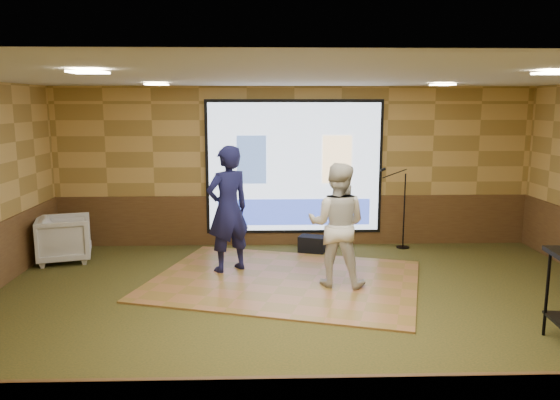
{
  "coord_description": "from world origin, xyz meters",
  "views": [
    {
      "loc": [
        -0.58,
        -6.73,
        2.68
      ],
      "look_at": [
        -0.34,
        1.06,
        1.3
      ],
      "focal_mm": 35.0,
      "sensor_mm": 36.0,
      "label": 1
    }
  ],
  "objects_px": {
    "banquet_chair": "(64,239)",
    "duffel_bag": "(312,244)",
    "dance_floor": "(285,280)",
    "player_right": "(337,225)",
    "projector_screen": "(294,169)",
    "mic_stand": "(401,222)",
    "player_left": "(228,209)"
  },
  "relations": [
    {
      "from": "banquet_chair",
      "to": "duffel_bag",
      "type": "relative_size",
      "value": 1.84
    },
    {
      "from": "dance_floor",
      "to": "player_right",
      "type": "bearing_deg",
      "value": -18.63
    },
    {
      "from": "projector_screen",
      "to": "duffel_bag",
      "type": "distance_m",
      "value": 1.45
    },
    {
      "from": "dance_floor",
      "to": "player_right",
      "type": "height_order",
      "value": "player_right"
    },
    {
      "from": "dance_floor",
      "to": "duffel_bag",
      "type": "height_order",
      "value": "duffel_bag"
    },
    {
      "from": "projector_screen",
      "to": "dance_floor",
      "type": "distance_m",
      "value": 2.62
    },
    {
      "from": "projector_screen",
      "to": "mic_stand",
      "type": "xyz_separation_m",
      "value": [
        1.99,
        -0.27,
        -0.98
      ]
    },
    {
      "from": "player_right",
      "to": "mic_stand",
      "type": "xyz_separation_m",
      "value": [
        1.5,
        2.15,
        -0.44
      ]
    },
    {
      "from": "projector_screen",
      "to": "mic_stand",
      "type": "relative_size",
      "value": 2.18
    },
    {
      "from": "mic_stand",
      "to": "banquet_chair",
      "type": "relative_size",
      "value": 1.76
    },
    {
      "from": "player_right",
      "to": "banquet_chair",
      "type": "height_order",
      "value": "player_right"
    },
    {
      "from": "mic_stand",
      "to": "duffel_bag",
      "type": "relative_size",
      "value": 3.23
    },
    {
      "from": "player_left",
      "to": "banquet_chair",
      "type": "distance_m",
      "value": 3.01
    },
    {
      "from": "banquet_chair",
      "to": "dance_floor",
      "type": "bearing_deg",
      "value": -124.21
    },
    {
      "from": "dance_floor",
      "to": "player_right",
      "type": "xyz_separation_m",
      "value": [
        0.76,
        -0.25,
        0.92
      ]
    },
    {
      "from": "dance_floor",
      "to": "duffel_bag",
      "type": "distance_m",
      "value": 1.76
    },
    {
      "from": "dance_floor",
      "to": "player_left",
      "type": "bearing_deg",
      "value": 150.62
    },
    {
      "from": "banquet_chair",
      "to": "projector_screen",
      "type": "bearing_deg",
      "value": -92.88
    },
    {
      "from": "dance_floor",
      "to": "mic_stand",
      "type": "relative_size",
      "value": 2.59
    },
    {
      "from": "duffel_bag",
      "to": "mic_stand",
      "type": "bearing_deg",
      "value": 7.94
    },
    {
      "from": "mic_stand",
      "to": "projector_screen",
      "type": "bearing_deg",
      "value": 168.15
    },
    {
      "from": "dance_floor",
      "to": "banquet_chair",
      "type": "relative_size",
      "value": 4.56
    },
    {
      "from": "dance_floor",
      "to": "mic_stand",
      "type": "distance_m",
      "value": 2.98
    },
    {
      "from": "dance_floor",
      "to": "player_right",
      "type": "relative_size",
      "value": 2.18
    },
    {
      "from": "dance_floor",
      "to": "player_left",
      "type": "height_order",
      "value": "player_left"
    },
    {
      "from": "duffel_bag",
      "to": "player_left",
      "type": "bearing_deg",
      "value": -141.31
    },
    {
      "from": "mic_stand",
      "to": "banquet_chair",
      "type": "xyz_separation_m",
      "value": [
        -5.99,
        -0.7,
        -0.1
      ]
    },
    {
      "from": "dance_floor",
      "to": "duffel_bag",
      "type": "bearing_deg",
      "value": 70.91
    },
    {
      "from": "projector_screen",
      "to": "player_left",
      "type": "xyz_separation_m",
      "value": [
        -1.15,
        -1.67,
        -0.44
      ]
    },
    {
      "from": "player_right",
      "to": "banquet_chair",
      "type": "distance_m",
      "value": 4.75
    },
    {
      "from": "projector_screen",
      "to": "player_left",
      "type": "distance_m",
      "value": 2.07
    },
    {
      "from": "player_right",
      "to": "banquet_chair",
      "type": "relative_size",
      "value": 2.09
    }
  ]
}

